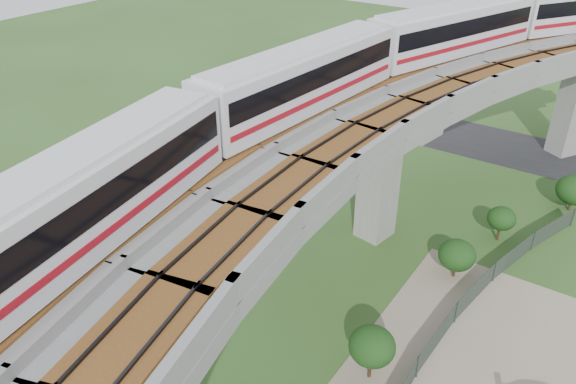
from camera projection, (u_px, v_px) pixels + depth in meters
The scene contains 9 objects.
ground at pixel (279, 313), 32.61m from camera, with size 160.00×160.00×0.00m, color #365120.
asphalt_road at pixel (457, 136), 54.09m from camera, with size 60.00×8.00×0.03m, color #232326.
viaduct at pixel (345, 198), 26.20m from camera, with size 19.58×73.98×11.40m.
metro_train at pixel (407, 60), 34.06m from camera, with size 17.43×60.10×3.64m.
fence at pixel (442, 378), 27.51m from camera, with size 3.87×38.73×1.50m.
tree_0 at pixel (574, 190), 41.51m from camera, with size 2.62×2.62×2.87m.
tree_1 at pixel (502, 218), 38.17m from camera, with size 1.91×1.91×2.56m.
tree_2 at pixel (457, 255), 34.68m from camera, with size 2.30×2.30×2.65m.
tree_3 at pixel (372, 346), 27.47m from camera, with size 2.33×2.33×3.12m.
Camera 1 is at (14.24, -20.14, 22.47)m, focal length 35.00 mm.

